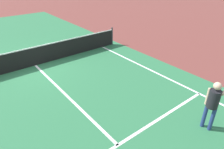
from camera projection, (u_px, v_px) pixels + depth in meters
The scene contains 7 objects.
ground_plane at pixel (35, 65), 9.99m from camera, with size 60.00×60.00×0.00m, color brown.
court_surface_inbounds at pixel (35, 65), 9.99m from camera, with size 10.62×24.40×0.00m, color #2D7247.
line_sideline_right at pixel (189, 89), 8.13m from camera, with size 0.10×11.89×0.01m, color white.
line_service_near at pixel (118, 145), 5.58m from camera, with size 8.22×0.10×0.01m, color white.
line_center_service at pixel (65, 94), 7.78m from camera, with size 0.10×6.40×0.01m, color white.
net at pixel (34, 56), 9.75m from camera, with size 9.79×0.09×1.07m.
player_near at pixel (214, 101), 5.72m from camera, with size 1.21×0.41×1.62m.
Camera 1 is at (-2.57, -9.40, 4.41)m, focal length 32.30 mm.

